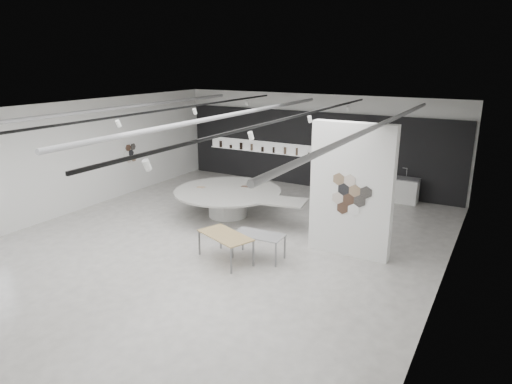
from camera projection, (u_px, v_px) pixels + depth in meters
The scene contains 7 objects.
room at pixel (217, 172), 12.82m from camera, with size 12.02×14.02×3.82m.
back_wall_display at pixel (312, 150), 18.76m from camera, with size 11.80×0.27×3.10m.
partition_column at pixel (351, 191), 12.04m from camera, with size 2.20×0.38×3.60m.
display_island at pixel (230, 199), 15.35m from camera, with size 4.99×4.14×0.92m.
sample_table_wood at pixel (225, 237), 11.92m from camera, with size 1.73×1.30×0.73m.
sample_table_stone at pixel (259, 236), 12.06m from camera, with size 1.38×0.75×0.69m.
kitchen_counter at pixel (396, 189), 17.02m from camera, with size 1.62×0.63×1.28m.
Camera 1 is at (7.00, -10.31, 5.14)m, focal length 32.00 mm.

